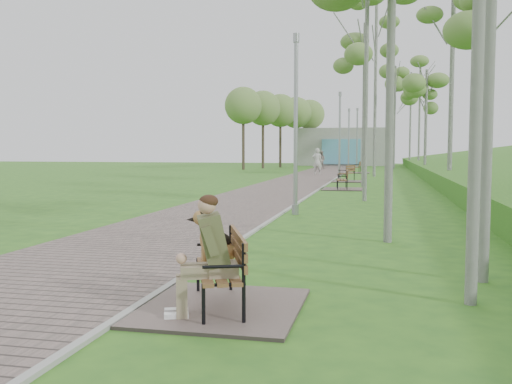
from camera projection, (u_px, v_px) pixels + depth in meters
ground at (253, 233)px, 12.24m from camera, size 120.00×120.00×0.00m
walkway at (305, 179)px, 33.55m from camera, size 3.50×67.00×0.04m
kerb at (334, 179)px, 33.17m from camera, size 0.10×67.00×0.05m
building_north at (343, 147)px, 62.04m from camera, size 10.00×5.20×4.00m
bench_main at (213, 272)px, 6.37m from camera, size 1.75×1.94×1.52m
bench_second at (342, 185)px, 25.22m from camera, size 1.73×1.92×1.06m
bench_third at (346, 178)px, 31.16m from camera, size 1.84×2.04×1.13m
bench_far at (357, 170)px, 42.20m from camera, size 1.76×1.95×1.08m
lamp_post_near at (296, 131)px, 15.46m from camera, size 0.19×0.19×4.89m
lamp_post_second at (340, 140)px, 30.69m from camera, size 0.19×0.19×4.85m
lamp_post_third at (349, 143)px, 41.46m from camera, size 0.18×0.18×4.72m
lamp_post_far at (357, 140)px, 53.18m from camera, size 0.22×0.22×5.58m
pedestrian_near at (317, 162)px, 39.11m from camera, size 0.67×0.44×1.84m
pedestrian_far at (321, 160)px, 49.96m from camera, size 0.87×0.72×1.62m
birch_mid_c at (365, 53)px, 26.81m from camera, size 2.31×2.31×8.01m
birch_far_a at (426, 89)px, 35.90m from camera, size 2.27×2.27×7.05m
birch_far_b at (376, 36)px, 36.32m from camera, size 2.96×2.96×11.42m
birch_far_c at (420, 79)px, 47.03m from camera, size 2.47×2.47×9.65m
birch_distant_a at (395, 85)px, 50.90m from camera, size 2.54×2.54×9.55m
birch_distant_b at (411, 90)px, 52.94m from camera, size 2.52×2.52×9.25m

